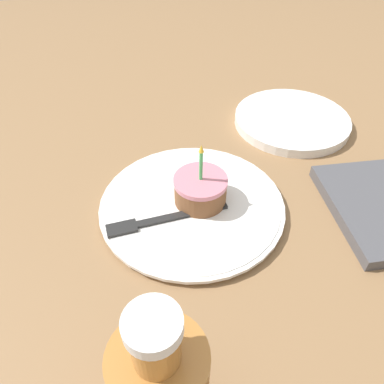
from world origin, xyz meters
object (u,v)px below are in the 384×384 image
(cake_slice, at_px, (200,189))
(fork, at_px, (160,220))
(plate, at_px, (192,205))
(side_plate, at_px, (292,120))

(cake_slice, relative_size, fork, 0.57)
(plate, bearing_deg, fork, 31.15)
(cake_slice, bearing_deg, fork, 27.93)
(cake_slice, height_order, fork, cake_slice)
(fork, xyz_separation_m, side_plate, (-0.29, -0.25, -0.01))
(fork, bearing_deg, cake_slice, -152.07)
(plate, bearing_deg, cake_slice, -166.60)
(plate, relative_size, fork, 1.56)
(plate, bearing_deg, side_plate, -138.18)
(plate, distance_m, cake_slice, 0.03)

